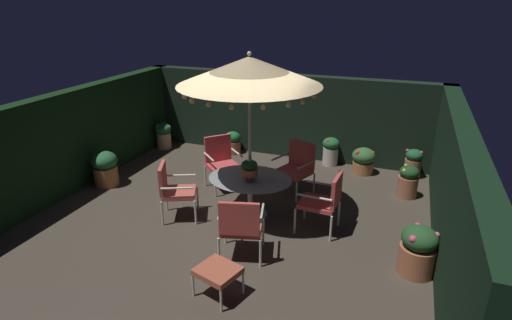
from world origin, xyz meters
name	(u,v)px	position (x,y,z in m)	size (l,w,h in m)	color
ground_plane	(233,215)	(0.00, 0.00, -0.01)	(7.13, 6.78, 0.02)	#453C31
hedge_backdrop_rear	(287,115)	(0.00, 3.24, 0.97)	(7.13, 0.30, 1.94)	black
hedge_backdrop_left	(71,141)	(-3.41, 0.00, 0.97)	(0.30, 6.78, 1.94)	black
hedge_backdrop_right	(454,196)	(3.41, 0.00, 0.97)	(0.30, 6.78, 1.94)	black
patio_dining_table	(250,186)	(0.28, 0.10, 0.57)	(1.45, 1.18, 0.72)	silver
patio_umbrella	(249,71)	(0.28, 0.11, 2.51)	(2.29, 2.29, 2.81)	silver
centerpiece_planter	(249,168)	(0.32, -0.02, 0.94)	(0.29, 0.29, 0.40)	#A26546
patio_chair_north	(221,159)	(-0.68, 1.00, 0.59)	(0.83, 0.83, 1.04)	silver
patio_chair_northeast	(173,187)	(-0.91, -0.43, 0.57)	(0.75, 0.74, 0.99)	silver
patio_chair_east	(241,224)	(0.63, -1.16, 0.58)	(0.75, 0.73, 1.00)	silver
patio_chair_southeast	(325,199)	(1.59, 0.03, 0.58)	(0.66, 0.60, 1.01)	silver
patio_chair_south	(297,165)	(0.77, 1.32, 0.55)	(0.82, 0.79, 0.99)	beige
ottoman_footrest	(218,272)	(0.66, -1.99, 0.35)	(0.62, 0.58, 0.40)	silver
potted_plant_back_center	(164,135)	(-3.01, 2.56, 0.35)	(0.40, 0.40, 0.66)	tan
potted_plant_right_far	(331,150)	(1.14, 2.93, 0.35)	(0.38, 0.38, 0.64)	beige
potted_plant_left_near	(408,181)	(2.83, 1.83, 0.32)	(0.37, 0.37, 0.63)	#A36347
potted_plant_back_left	(233,142)	(-1.24, 2.85, 0.28)	(0.38, 0.38, 0.54)	#B26546
potted_plant_left_far	(363,160)	(1.90, 2.70, 0.30)	(0.49, 0.49, 0.57)	#AC6F3F
potted_plant_front_corner	(413,163)	(2.90, 2.84, 0.32)	(0.35, 0.35, 0.62)	#A06543
potted_plant_back_right	(418,250)	(3.02, -0.62, 0.36)	(0.49, 0.49, 0.72)	#AC5F40
potted_plant_right_near	(105,168)	(-2.90, 0.24, 0.38)	(0.51, 0.51, 0.72)	#A86E3D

